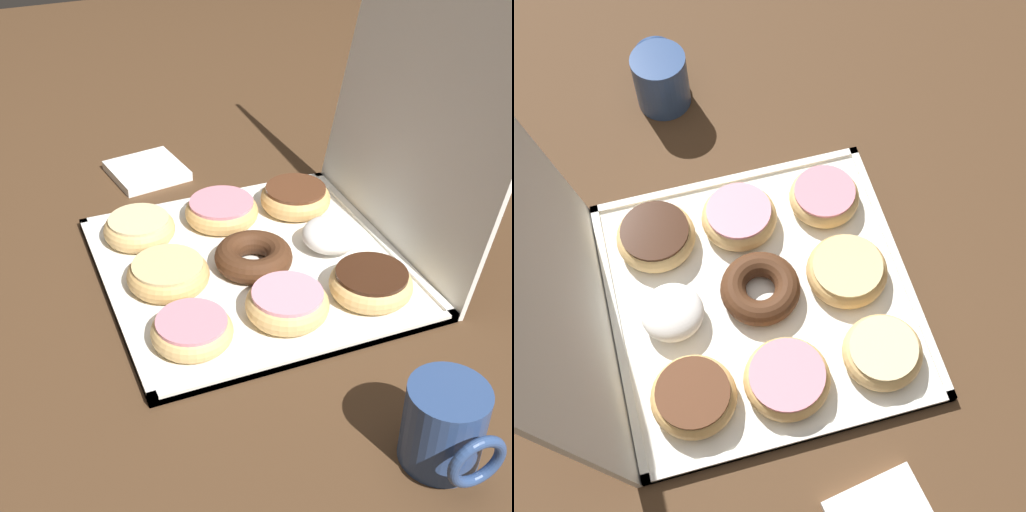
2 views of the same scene
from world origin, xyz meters
TOP-DOWN VIEW (x-y plane):
  - ground_plane at (0.00, 0.00)m, footprint 3.00×3.00m
  - donut_box at (0.00, 0.00)m, footprint 0.43×0.43m
  - box_lid_open at (0.00, 0.26)m, footprint 0.43×0.09m
  - glazed_ring_donut_0 at (-0.13, -0.14)m, footprint 0.11×0.11m
  - glazed_ring_donut_1 at (0.00, -0.13)m, footprint 0.12×0.12m
  - pink_frosted_donut_2 at (0.13, -0.13)m, footprint 0.11×0.11m
  - pink_frosted_donut_3 at (-0.13, 0.00)m, footprint 0.12×0.12m
  - chocolate_cake_ring_donut_4 at (0.01, 0.00)m, footprint 0.11×0.11m
  - pink_frosted_donut_5 at (0.13, 0.00)m, footprint 0.11×0.11m
  - chocolate_frosted_donut_6 at (-0.13, 0.13)m, footprint 0.12×0.12m
  - powdered_filled_donut_7 at (-0.00, 0.13)m, footprint 0.09×0.09m
  - chocolate_frosted_donut_8 at (0.13, 0.13)m, footprint 0.12×0.12m
  - coffee_mug at (0.41, 0.06)m, footprint 0.11×0.09m
  - napkin_stack at (-0.35, -0.07)m, footprint 0.14×0.14m

SIDE VIEW (x-z plane):
  - ground_plane at x=0.00m, z-range 0.00..0.00m
  - donut_box at x=0.00m, z-range 0.00..0.01m
  - napkin_stack at x=-0.35m, z-range 0.00..0.02m
  - chocolate_cake_ring_donut_4 at x=0.01m, z-range 0.01..0.05m
  - pink_frosted_donut_2 at x=0.13m, z-range 0.01..0.05m
  - glazed_ring_donut_1 at x=0.00m, z-range 0.01..0.05m
  - glazed_ring_donut_0 at x=-0.13m, z-range 0.01..0.05m
  - pink_frosted_donut_3 at x=-0.13m, z-range 0.01..0.05m
  - chocolate_frosted_donut_8 at x=0.13m, z-range 0.01..0.05m
  - chocolate_frosted_donut_6 at x=-0.13m, z-range 0.01..0.05m
  - pink_frosted_donut_5 at x=0.13m, z-range 0.01..0.05m
  - powdered_filled_donut_7 at x=0.00m, z-range 0.01..0.05m
  - coffee_mug at x=0.41m, z-range 0.00..0.10m
  - box_lid_open at x=0.00m, z-range 0.00..0.43m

